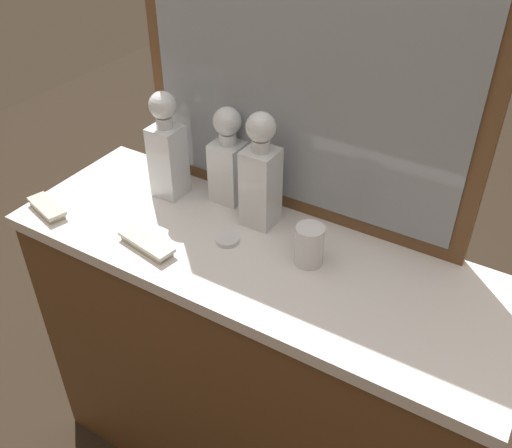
% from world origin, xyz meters
% --- Properties ---
extents(dresser, '(1.31, 0.46, 0.91)m').
position_xyz_m(dresser, '(0.00, 0.00, 0.46)').
color(dresser, brown).
rests_on(dresser, ground_plane).
extents(dresser_mirror, '(0.91, 0.03, 0.73)m').
position_xyz_m(dresser_mirror, '(0.00, 0.21, 1.27)').
color(dresser_mirror, brown).
rests_on(dresser_mirror, dresser).
extents(crystal_decanter_left, '(0.08, 0.08, 0.28)m').
position_xyz_m(crystal_decanter_left, '(-0.18, 0.16, 1.02)').
color(crystal_decanter_left, white).
rests_on(crystal_decanter_left, dresser).
extents(crystal_decanter_far_right, '(0.08, 0.08, 0.32)m').
position_xyz_m(crystal_decanter_far_right, '(-0.05, 0.11, 1.04)').
color(crystal_decanter_far_right, white).
rests_on(crystal_decanter_far_right, dresser).
extents(crystal_decanter_rear, '(0.08, 0.08, 0.31)m').
position_xyz_m(crystal_decanter_rear, '(-0.34, 0.10, 1.04)').
color(crystal_decanter_rear, white).
rests_on(crystal_decanter_rear, dresser).
extents(crystal_tumbler_far_right, '(0.07, 0.07, 0.10)m').
position_xyz_m(crystal_tumbler_far_right, '(0.13, 0.03, 0.96)').
color(crystal_tumbler_far_right, white).
rests_on(crystal_tumbler_far_right, dresser).
extents(silver_brush_far_right, '(0.15, 0.09, 0.02)m').
position_xyz_m(silver_brush_far_right, '(-0.57, -0.15, 0.92)').
color(silver_brush_far_right, '#B7A88C').
rests_on(silver_brush_far_right, dresser).
extents(silver_brush_right, '(0.17, 0.08, 0.02)m').
position_xyz_m(silver_brush_right, '(-0.24, -0.13, 0.92)').
color(silver_brush_right, '#B7A88C').
rests_on(silver_brush_right, dresser).
extents(porcelain_dish, '(0.06, 0.06, 0.01)m').
position_xyz_m(porcelain_dish, '(-0.08, -0.01, 0.92)').
color(porcelain_dish, silver).
rests_on(porcelain_dish, dresser).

